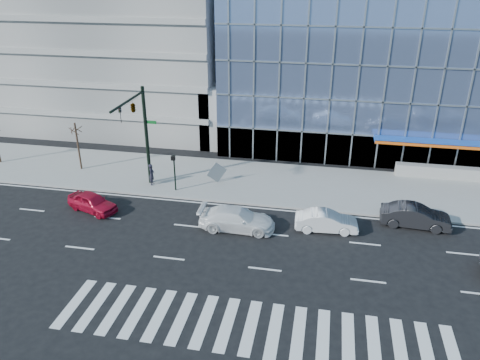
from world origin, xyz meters
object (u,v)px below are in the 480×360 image
object	(u,v)px
street_tree_near	(76,129)
white_suv	(237,219)
pedestrian	(152,174)
ped_signal_post	(174,167)
white_sedan	(326,221)
red_sedan	(92,202)
tilted_panel	(217,172)
traffic_signal	(137,117)
dark_sedan	(415,216)

from	to	relation	value
street_tree_near	white_suv	world-z (taller)	street_tree_near
pedestrian	ped_signal_post	bearing A→B (deg)	-114.75
ped_signal_post	white_sedan	xyz separation A→B (m)	(11.93, -3.69, -1.45)
street_tree_near	white_suv	distance (m)	17.30
ped_signal_post	red_sedan	bearing A→B (deg)	-140.48
ped_signal_post	white_sedan	size ratio (longest dim) A/B	0.71
white_suv	tilted_panel	bearing A→B (deg)	23.41
traffic_signal	red_sedan	xyz separation A→B (m)	(-2.50, -3.75, -5.48)
tilted_panel	traffic_signal	bearing A→B (deg)	166.22
street_tree_near	white_suv	xyz separation A→B (m)	(15.43, -7.21, -3.02)
white_sedan	pedestrian	distance (m)	14.80
ped_signal_post	red_sedan	distance (m)	6.64
dark_sedan	pedestrian	size ratio (longest dim) A/B	2.65
red_sedan	tilted_panel	size ratio (longest dim) A/B	3.08
tilted_panel	white_suv	bearing A→B (deg)	-103.69
street_tree_near	white_suv	size ratio (longest dim) A/B	0.81
white_suv	pedestrian	size ratio (longest dim) A/B	2.94
white_suv	dark_sedan	distance (m)	12.30
white_sedan	red_sedan	bearing A→B (deg)	87.36
ped_signal_post	traffic_signal	bearing A→B (deg)	-171.48
street_tree_near	dark_sedan	bearing A→B (deg)	-9.32
traffic_signal	street_tree_near	size ratio (longest dim) A/B	1.89
white_sedan	traffic_signal	bearing A→B (deg)	72.96
street_tree_near	red_sedan	distance (m)	8.63
street_tree_near	red_sedan	xyz separation A→B (m)	(4.51, -6.68, -3.10)
traffic_signal	ped_signal_post	distance (m)	4.75
white_suv	dark_sedan	size ratio (longest dim) A/B	1.11
street_tree_near	pedestrian	bearing A→B (deg)	-14.24
ped_signal_post	pedestrian	bearing A→B (deg)	162.25
red_sedan	pedestrian	world-z (taller)	pedestrian
ped_signal_post	white_suv	distance (m)	7.67
street_tree_near	tilted_panel	distance (m)	12.70
ped_signal_post	red_sedan	xyz separation A→B (m)	(-4.99, -4.12, -1.46)
white_sedan	ped_signal_post	bearing A→B (deg)	68.72
white_sedan	dark_sedan	world-z (taller)	dark_sedan
street_tree_near	white_sedan	world-z (taller)	street_tree_near
traffic_signal	red_sedan	distance (m)	7.09
white_suv	dark_sedan	bearing A→B (deg)	-78.16
street_tree_near	red_sedan	bearing A→B (deg)	-55.98
white_suv	street_tree_near	bearing A→B (deg)	64.04
red_sedan	ped_signal_post	bearing A→B (deg)	-30.37
traffic_signal	ped_signal_post	xyz separation A→B (m)	(2.50, 0.37, -4.02)
dark_sedan	traffic_signal	bearing A→B (deg)	89.85
traffic_signal	red_sedan	world-z (taller)	traffic_signal
ped_signal_post	dark_sedan	distance (m)	18.09
white_suv	pedestrian	distance (m)	9.75
white_sedan	tilted_panel	size ratio (longest dim) A/B	3.25
traffic_signal	white_suv	size ratio (longest dim) A/B	1.54
dark_sedan	tilted_panel	size ratio (longest dim) A/B	3.61
tilted_panel	street_tree_near	bearing A→B (deg)	139.67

